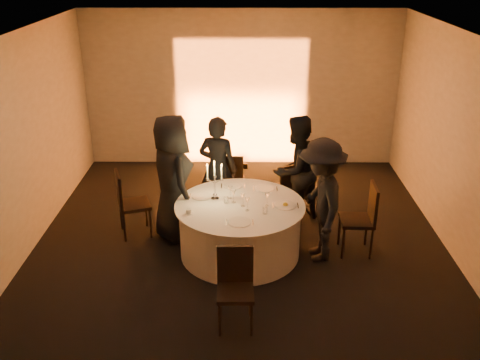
{
  "coord_description": "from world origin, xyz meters",
  "views": [
    {
      "loc": [
        0.05,
        -6.58,
        4.03
      ],
      "look_at": [
        0.0,
        0.2,
        1.05
      ],
      "focal_mm": 40.0,
      "sensor_mm": 36.0,
      "label": 1
    }
  ],
  "objects_px": {
    "chair_back_right": "(287,186)",
    "banquet_table": "(240,229)",
    "chair_left": "(128,200)",
    "guest_back_right": "(296,170)",
    "coffee_cup": "(189,212)",
    "guest_left": "(172,178)",
    "guest_right": "(321,201)",
    "chair_right": "(363,215)",
    "guest_back_left": "(218,169)",
    "candelabra": "(215,186)",
    "chair_front": "(235,283)",
    "chair_back_left": "(231,178)"
  },
  "relations": [
    {
      "from": "banquet_table",
      "to": "chair_back_right",
      "type": "bearing_deg",
      "value": 59.19
    },
    {
      "from": "guest_left",
      "to": "candelabra",
      "type": "height_order",
      "value": "guest_left"
    },
    {
      "from": "chair_back_right",
      "to": "chair_right",
      "type": "bearing_deg",
      "value": 100.3
    },
    {
      "from": "banquet_table",
      "to": "guest_right",
      "type": "distance_m",
      "value": 1.2
    },
    {
      "from": "chair_left",
      "to": "candelabra",
      "type": "height_order",
      "value": "candelabra"
    },
    {
      "from": "chair_left",
      "to": "coffee_cup",
      "type": "bearing_deg",
      "value": -147.97
    },
    {
      "from": "chair_front",
      "to": "coffee_cup",
      "type": "bearing_deg",
      "value": 115.82
    },
    {
      "from": "chair_back_left",
      "to": "banquet_table",
      "type": "bearing_deg",
      "value": 101.87
    },
    {
      "from": "chair_front",
      "to": "candelabra",
      "type": "height_order",
      "value": "candelabra"
    },
    {
      "from": "chair_left",
      "to": "chair_right",
      "type": "relative_size",
      "value": 0.99
    },
    {
      "from": "chair_right",
      "to": "guest_left",
      "type": "bearing_deg",
      "value": -97.51
    },
    {
      "from": "guest_back_right",
      "to": "candelabra",
      "type": "distance_m",
      "value": 1.48
    },
    {
      "from": "chair_back_left",
      "to": "candelabra",
      "type": "distance_m",
      "value": 1.36
    },
    {
      "from": "guest_back_right",
      "to": "chair_back_left",
      "type": "bearing_deg",
      "value": -62.84
    },
    {
      "from": "chair_right",
      "to": "guest_back_left",
      "type": "bearing_deg",
      "value": -114.67
    },
    {
      "from": "chair_left",
      "to": "guest_back_right",
      "type": "relative_size",
      "value": 0.59
    },
    {
      "from": "chair_right",
      "to": "candelabra",
      "type": "xyz_separation_m",
      "value": [
        -2.07,
        0.11,
        0.39
      ]
    },
    {
      "from": "chair_back_right",
      "to": "guest_back_left",
      "type": "distance_m",
      "value": 1.17
    },
    {
      "from": "chair_back_right",
      "to": "chair_right",
      "type": "xyz_separation_m",
      "value": [
        0.97,
        -1.21,
        0.1
      ]
    },
    {
      "from": "chair_back_right",
      "to": "chair_front",
      "type": "height_order",
      "value": "chair_front"
    },
    {
      "from": "guest_left",
      "to": "guest_right",
      "type": "distance_m",
      "value": 2.16
    },
    {
      "from": "chair_front",
      "to": "guest_back_left",
      "type": "height_order",
      "value": "guest_back_left"
    },
    {
      "from": "guest_back_left",
      "to": "chair_back_right",
      "type": "bearing_deg",
      "value": -153.0
    },
    {
      "from": "chair_left",
      "to": "chair_front",
      "type": "distance_m",
      "value": 2.6
    },
    {
      "from": "chair_right",
      "to": "chair_front",
      "type": "xyz_separation_m",
      "value": [
        -1.76,
        -1.56,
        -0.06
      ]
    },
    {
      "from": "chair_back_left",
      "to": "chair_back_right",
      "type": "height_order",
      "value": "chair_back_left"
    },
    {
      "from": "chair_right",
      "to": "coffee_cup",
      "type": "xyz_separation_m",
      "value": [
        -2.4,
        -0.33,
        0.21
      ]
    },
    {
      "from": "guest_back_right",
      "to": "guest_right",
      "type": "xyz_separation_m",
      "value": [
        0.24,
        -1.1,
        0.01
      ]
    },
    {
      "from": "banquet_table",
      "to": "chair_back_right",
      "type": "height_order",
      "value": "chair_back_right"
    },
    {
      "from": "chair_left",
      "to": "chair_back_left",
      "type": "bearing_deg",
      "value": -77.56
    },
    {
      "from": "chair_right",
      "to": "candelabra",
      "type": "bearing_deg",
      "value": -91.31
    },
    {
      "from": "chair_back_right",
      "to": "banquet_table",
      "type": "bearing_deg",
      "value": 30.74
    },
    {
      "from": "banquet_table",
      "to": "guest_right",
      "type": "height_order",
      "value": "guest_right"
    },
    {
      "from": "banquet_table",
      "to": "chair_front",
      "type": "height_order",
      "value": "chair_front"
    },
    {
      "from": "chair_left",
      "to": "coffee_cup",
      "type": "xyz_separation_m",
      "value": [
        0.98,
        -0.79,
        0.22
      ]
    },
    {
      "from": "coffee_cup",
      "to": "candelabra",
      "type": "xyz_separation_m",
      "value": [
        0.33,
        0.44,
        0.18
      ]
    },
    {
      "from": "chair_front",
      "to": "candelabra",
      "type": "bearing_deg",
      "value": 99.05
    },
    {
      "from": "guest_right",
      "to": "banquet_table",
      "type": "bearing_deg",
      "value": -99.06
    },
    {
      "from": "chair_front",
      "to": "guest_back_right",
      "type": "bearing_deg",
      "value": 69.16
    },
    {
      "from": "chair_left",
      "to": "candelabra",
      "type": "distance_m",
      "value": 1.41
    },
    {
      "from": "chair_back_left",
      "to": "guest_left",
      "type": "relative_size",
      "value": 0.51
    },
    {
      "from": "candelabra",
      "to": "coffee_cup",
      "type": "bearing_deg",
      "value": -126.43
    },
    {
      "from": "guest_back_right",
      "to": "guest_right",
      "type": "relative_size",
      "value": 0.99
    },
    {
      "from": "chair_front",
      "to": "guest_right",
      "type": "bearing_deg",
      "value": 50.12
    },
    {
      "from": "chair_back_right",
      "to": "chair_front",
      "type": "relative_size",
      "value": 0.93
    },
    {
      "from": "guest_left",
      "to": "coffee_cup",
      "type": "height_order",
      "value": "guest_left"
    },
    {
      "from": "guest_back_right",
      "to": "coffee_cup",
      "type": "height_order",
      "value": "guest_back_right"
    },
    {
      "from": "coffee_cup",
      "to": "guest_left",
      "type": "bearing_deg",
      "value": 111.45
    },
    {
      "from": "chair_left",
      "to": "chair_front",
      "type": "height_order",
      "value": "chair_left"
    },
    {
      "from": "chair_right",
      "to": "guest_back_left",
      "type": "distance_m",
      "value": 2.33
    }
  ]
}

